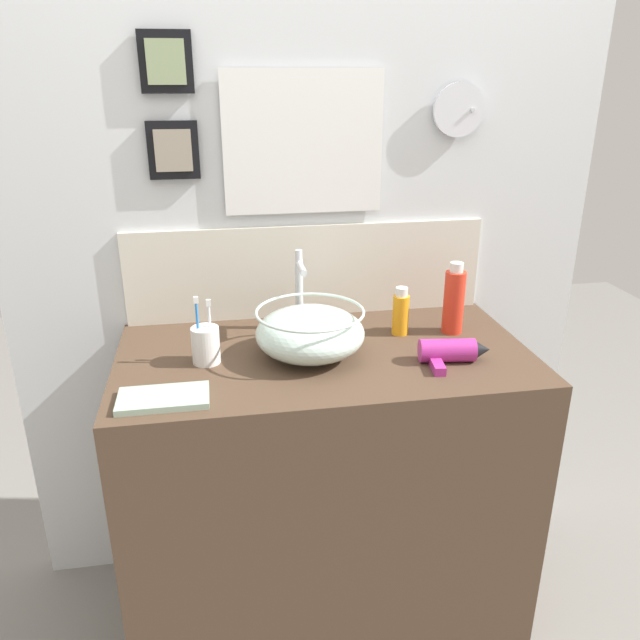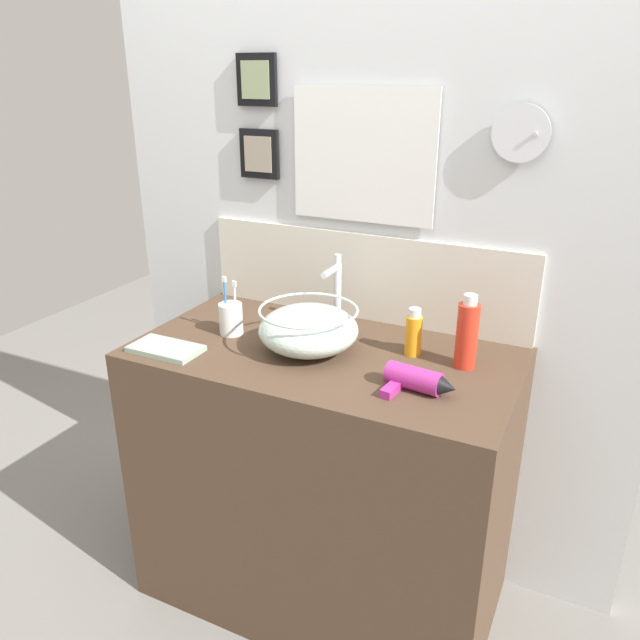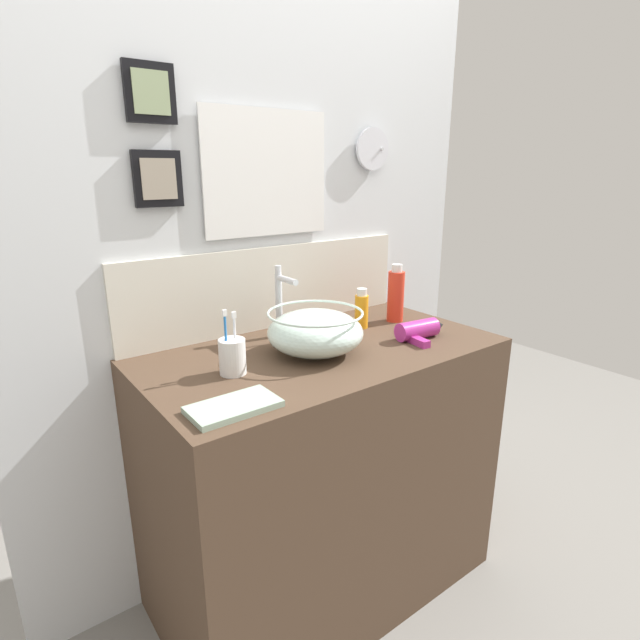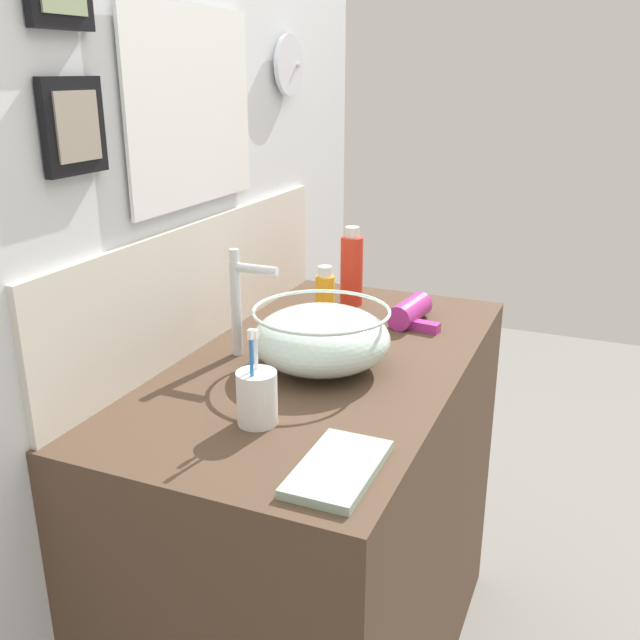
% 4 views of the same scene
% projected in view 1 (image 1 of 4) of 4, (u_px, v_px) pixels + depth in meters
% --- Properties ---
extents(ground_plane, '(6.00, 6.00, 0.00)m').
position_uv_depth(ground_plane, '(324.00, 603.00, 2.11)').
color(ground_plane, gray).
extents(vanity_counter, '(1.16, 0.62, 0.93)m').
position_uv_depth(vanity_counter, '(324.00, 489.00, 1.93)').
color(vanity_counter, '#4C3828').
rests_on(vanity_counter, ground).
extents(back_panel, '(1.87, 0.09, 2.34)m').
position_uv_depth(back_panel, '(306.00, 239.00, 1.98)').
color(back_panel, silver).
rests_on(back_panel, ground).
extents(glass_bowl_sink, '(0.30, 0.30, 0.14)m').
position_uv_depth(glass_bowl_sink, '(310.00, 332.00, 1.71)').
color(glass_bowl_sink, silver).
rests_on(glass_bowl_sink, vanity_counter).
extents(faucet, '(0.02, 0.12, 0.25)m').
position_uv_depth(faucet, '(300.00, 285.00, 1.87)').
color(faucet, silver).
rests_on(faucet, vanity_counter).
extents(hair_drier, '(0.20, 0.13, 0.06)m').
position_uv_depth(hair_drier, '(452.00, 351.00, 1.70)').
color(hair_drier, '#B22D8C').
rests_on(hair_drier, vanity_counter).
extents(toothbrush_cup, '(0.08, 0.08, 0.19)m').
position_uv_depth(toothbrush_cup, '(206.00, 345.00, 1.68)').
color(toothbrush_cup, white).
rests_on(toothbrush_cup, vanity_counter).
extents(lotion_bottle, '(0.06, 0.06, 0.22)m').
position_uv_depth(lotion_bottle, '(454.00, 300.00, 1.86)').
color(lotion_bottle, red).
rests_on(lotion_bottle, vanity_counter).
extents(soap_dispenser, '(0.05, 0.05, 0.15)m').
position_uv_depth(soap_dispenser, '(401.00, 313.00, 1.86)').
color(soap_dispenser, orange).
rests_on(soap_dispenser, vanity_counter).
extents(hand_towel, '(0.22, 0.12, 0.02)m').
position_uv_depth(hand_towel, '(163.00, 398.00, 1.50)').
color(hand_towel, '#99B29E').
rests_on(hand_towel, vanity_counter).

